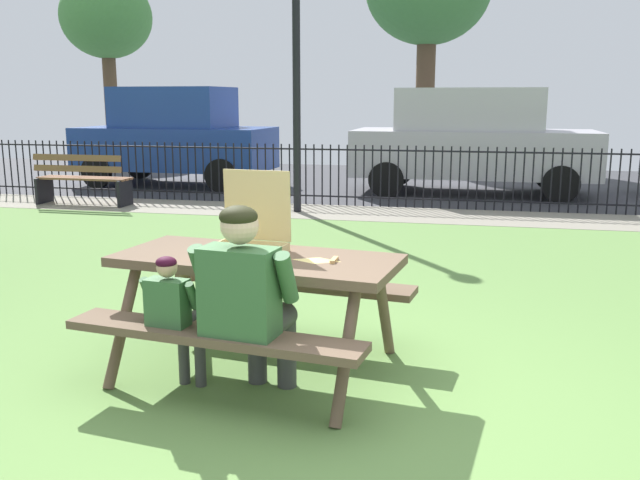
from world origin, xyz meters
TOP-DOWN VIEW (x-y plane):
  - ground at (0.00, 1.85)m, footprint 28.00×11.70m
  - cobblestone_walkway at (0.00, 7.00)m, footprint 28.00×1.40m
  - street_asphalt at (0.00, 11.17)m, footprint 28.00×6.95m
  - picnic_table_foreground at (-0.67, 0.67)m, footprint 1.98×1.71m
  - pizza_box_open at (-0.74, 0.72)m, footprint 0.51×0.54m
  - pizza_slice_on_table at (-0.24, 0.63)m, footprint 0.24×0.13m
  - adult_at_table at (-0.56, 0.15)m, footprint 0.63×0.63m
  - child_at_table at (-1.02, 0.19)m, footprint 0.37×0.36m
  - iron_fence_streetside at (-0.00, 7.70)m, footprint 22.45×0.03m
  - park_bench_left at (-5.68, 6.86)m, footprint 1.61×0.49m
  - lamp_post_walkway at (-1.99, 6.93)m, footprint 0.28×0.28m
  - parked_car_far_left at (-5.25, 9.70)m, footprint 3.95×1.93m
  - parked_car_left at (0.66, 9.70)m, footprint 4.42×1.95m
  - far_tree_left at (-10.11, 15.93)m, footprint 2.69×2.69m

SIDE VIEW (x-z plane):
  - ground at x=0.00m, z-range -0.02..0.00m
  - street_asphalt at x=0.00m, z-range -0.01..0.00m
  - cobblestone_walkway at x=0.00m, z-range -0.01..0.00m
  - park_bench_left at x=-5.68m, z-range -0.01..0.84m
  - iron_fence_streetside at x=0.00m, z-range 0.01..1.02m
  - child_at_table at x=-1.02m, z-range 0.09..0.96m
  - picnic_table_foreground at x=-0.67m, z-range 0.20..0.99m
  - adult_at_table at x=-0.56m, z-range 0.06..1.25m
  - pizza_slice_on_table at x=-0.24m, z-range 0.77..0.79m
  - pizza_box_open at x=-0.74m, z-range 0.61..1.13m
  - parked_car_left at x=0.66m, z-range 0.04..1.98m
  - parked_car_far_left at x=-5.25m, z-range 0.02..2.00m
  - lamp_post_walkway at x=-1.99m, z-range 0.45..4.57m
  - far_tree_left at x=-10.11m, z-range 1.39..6.74m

